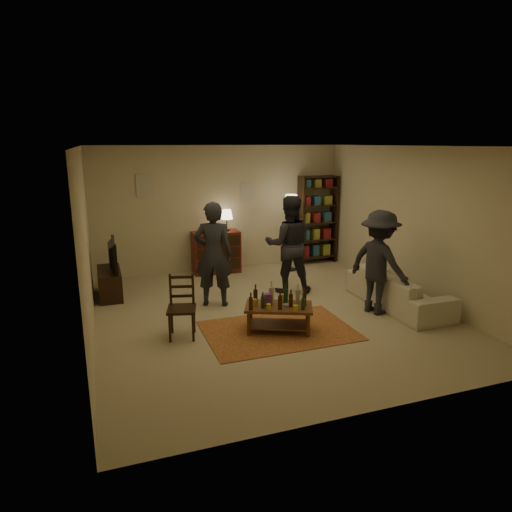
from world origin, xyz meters
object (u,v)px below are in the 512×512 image
coffee_table (278,308)px  person_left (213,254)px  dining_chair (182,304)px  tv_stand (109,276)px  bookshelf (317,219)px  person_right (289,245)px  person_by_sofa (379,263)px  sofa (398,289)px  dresser (217,251)px  floor_lamp (291,206)px

coffee_table → person_left: (-0.61, 1.43, 0.53)m
dining_chair → coffee_table: bearing=1.6°
tv_stand → bookshelf: (4.69, 0.98, 0.65)m
person_right → person_by_sofa: (0.96, -1.49, -0.06)m
coffee_table → person_left: size_ratio=0.62×
sofa → person_left: size_ratio=1.15×
sofa → person_right: 2.09m
sofa → bookshelf: bearing=-0.8°
tv_stand → dresser: size_ratio=0.78×
sofa → person_by_sofa: person_by_sofa is taller
dining_chair → floor_lamp: bearing=57.6°
tv_stand → floor_lamp: size_ratio=0.63×
floor_lamp → sofa: size_ratio=0.80×
coffee_table → person_by_sofa: bearing=5.9°
sofa → person_by_sofa: 0.75m
floor_lamp → person_left: bearing=-143.0°
dresser → floor_lamp: floor_lamp is taller
bookshelf → sofa: (-0.05, -3.18, -0.73)m
dining_chair → tv_stand: size_ratio=0.88×
dresser → floor_lamp: 1.87m
dining_chair → bookshelf: size_ratio=0.46×
bookshelf → dining_chair: bearing=-139.9°
dresser → person_by_sofa: (1.89, -3.23, 0.38)m
dresser → sofa: size_ratio=0.65×
coffee_table → floor_lamp: 3.56m
dining_chair → bookshelf: 4.96m
tv_stand → person_left: (1.69, -1.08, 0.52)m
person_by_sofa → bookshelf: bearing=-27.7°
bookshelf → sofa: 3.26m
person_by_sofa → tv_stand: bearing=42.5°
floor_lamp → person_right: size_ratio=0.92×
bookshelf → sofa: bookshelf is taller
dining_chair → sofa: size_ratio=0.45×
bookshelf → floor_lamp: bearing=-152.8°
bookshelf → person_left: (-3.00, -2.06, -0.13)m
person_by_sofa → floor_lamp: bearing=-12.0°
tv_stand → person_right: (3.19, -0.83, 0.53)m
coffee_table → floor_lamp: bearing=63.4°
tv_stand → dining_chair: bearing=-67.2°
bookshelf → person_by_sofa: (-0.55, -3.30, -0.18)m
coffee_table → sofa: bearing=7.5°
dresser → person_by_sofa: person_by_sofa is taller
person_right → person_left: bearing=26.3°
person_right → coffee_table: bearing=79.1°
floor_lamp → person_by_sofa: (0.32, -2.85, -0.56)m
dining_chair → person_left: person_left is taller
coffee_table → person_by_sofa: person_by_sofa is taller
person_left → dresser: bearing=-84.8°
coffee_table → dining_chair: 1.42m
person_left → person_right: (1.50, 0.25, 0.01)m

